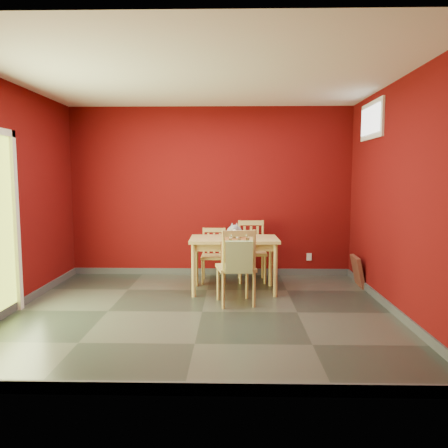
{
  "coord_description": "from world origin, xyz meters",
  "views": [
    {
      "loc": [
        0.37,
        -5.02,
        1.59
      ],
      "look_at": [
        0.25,
        0.45,
        1.0
      ],
      "focal_mm": 35.0,
      "sensor_mm": 36.0,
      "label": 1
    }
  ],
  "objects_px": {
    "chair_near": "(236,266)",
    "tote_bag": "(239,257)",
    "dining_table": "(234,245)",
    "cat": "(234,229)",
    "chair_far_right": "(252,250)",
    "picture_frame": "(358,271)",
    "chair_far_left": "(214,254)"
  },
  "relations": [
    {
      "from": "chair_near",
      "to": "tote_bag",
      "type": "bearing_deg",
      "value": -82.59
    },
    {
      "from": "dining_table",
      "to": "cat",
      "type": "xyz_separation_m",
      "value": [
        0.01,
        0.08,
        0.21
      ]
    },
    {
      "from": "chair_near",
      "to": "tote_bag",
      "type": "xyz_separation_m",
      "value": [
        0.03,
        -0.22,
        0.16
      ]
    },
    {
      "from": "chair_far_right",
      "to": "cat",
      "type": "height_order",
      "value": "cat"
    },
    {
      "from": "picture_frame",
      "to": "dining_table",
      "type": "bearing_deg",
      "value": -169.4
    },
    {
      "from": "dining_table",
      "to": "chair_near",
      "type": "bearing_deg",
      "value": -87.41
    },
    {
      "from": "tote_bag",
      "to": "cat",
      "type": "bearing_deg",
      "value": 93.19
    },
    {
      "from": "dining_table",
      "to": "cat",
      "type": "distance_m",
      "value": 0.22
    },
    {
      "from": "chair_near",
      "to": "picture_frame",
      "type": "distance_m",
      "value": 2.05
    },
    {
      "from": "chair_far_left",
      "to": "cat",
      "type": "xyz_separation_m",
      "value": [
        0.31,
        -0.51,
        0.45
      ]
    },
    {
      "from": "chair_far_left",
      "to": "chair_near",
      "type": "height_order",
      "value": "chair_near"
    },
    {
      "from": "cat",
      "to": "chair_far_left",
      "type": "bearing_deg",
      "value": 95.8
    },
    {
      "from": "chair_near",
      "to": "cat",
      "type": "relative_size",
      "value": 2.14
    },
    {
      "from": "chair_far_left",
      "to": "tote_bag",
      "type": "relative_size",
      "value": 1.8
    },
    {
      "from": "chair_far_left",
      "to": "tote_bag",
      "type": "bearing_deg",
      "value": -75.88
    },
    {
      "from": "dining_table",
      "to": "chair_far_left",
      "type": "xyz_separation_m",
      "value": [
        -0.31,
        0.59,
        -0.25
      ]
    },
    {
      "from": "chair_near",
      "to": "dining_table",
      "type": "bearing_deg",
      "value": 92.59
    },
    {
      "from": "chair_far_left",
      "to": "chair_near",
      "type": "xyz_separation_m",
      "value": [
        0.34,
        -1.22,
        0.07
      ]
    },
    {
      "from": "chair_far_right",
      "to": "chair_near",
      "type": "relative_size",
      "value": 0.96
    },
    {
      "from": "chair_far_left",
      "to": "chair_far_right",
      "type": "bearing_deg",
      "value": 6.62
    },
    {
      "from": "chair_far_right",
      "to": "tote_bag",
      "type": "bearing_deg",
      "value": -98.04
    },
    {
      "from": "dining_table",
      "to": "tote_bag",
      "type": "xyz_separation_m",
      "value": [
        0.06,
        -0.86,
        -0.01
      ]
    },
    {
      "from": "dining_table",
      "to": "chair_far_left",
      "type": "relative_size",
      "value": 1.51
    },
    {
      "from": "picture_frame",
      "to": "tote_bag",
      "type": "bearing_deg",
      "value": -145.61
    },
    {
      "from": "chair_near",
      "to": "picture_frame",
      "type": "height_order",
      "value": "chair_near"
    },
    {
      "from": "chair_far_left",
      "to": "chair_far_right",
      "type": "relative_size",
      "value": 0.88
    },
    {
      "from": "dining_table",
      "to": "cat",
      "type": "height_order",
      "value": "cat"
    },
    {
      "from": "tote_bag",
      "to": "cat",
      "type": "height_order",
      "value": "cat"
    },
    {
      "from": "chair_far_left",
      "to": "tote_bag",
      "type": "distance_m",
      "value": 1.51
    },
    {
      "from": "chair_far_right",
      "to": "dining_table",
      "type": "bearing_deg",
      "value": -112.57
    },
    {
      "from": "cat",
      "to": "picture_frame",
      "type": "distance_m",
      "value": 1.94
    },
    {
      "from": "chair_far_right",
      "to": "picture_frame",
      "type": "bearing_deg",
      "value": -11.55
    }
  ]
}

